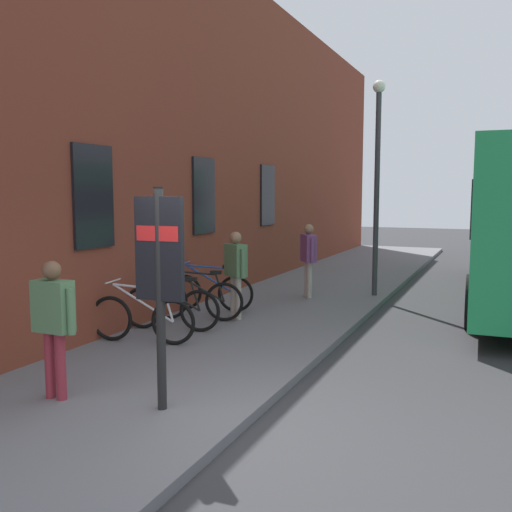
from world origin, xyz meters
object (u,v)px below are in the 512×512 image
Objects in this scene: bicycle_under_window at (210,292)px; pedestrian_by_facade at (236,266)px; bicycle_mid_rack at (197,299)px; transit_info_sign at (160,263)px; bicycle_nearest_sign at (142,318)px; bicycle_end_of_row at (171,308)px; pedestrian_crossing_street at (53,315)px; pedestrian_near_bus at (308,253)px; street_lamp at (377,169)px.

bicycle_under_window is 1.07× the size of pedestrian_by_facade.
transit_info_sign is (-3.90, -1.80, 1.21)m from bicycle_mid_rack.
bicycle_end_of_row is (0.89, 0.04, 0.00)m from bicycle_nearest_sign.
pedestrian_crossing_street is (-4.95, -0.69, 0.58)m from bicycle_under_window.
pedestrian_crossing_street is at bearing -167.94° from bicycle_nearest_sign.
pedestrian_crossing_street reaches higher than bicycle_mid_rack.
bicycle_under_window is 2.63m from pedestrian_near_bus.
bicycle_nearest_sign is at bearing -177.64° from bicycle_end_of_row.
bicycle_nearest_sign and bicycle_under_window have the same top height.
bicycle_under_window is at bearing 62.21° from pedestrian_by_facade.
transit_info_sign is at bearing -157.35° from bicycle_under_window.
pedestrian_by_facade is (4.32, 1.21, -0.61)m from transit_info_sign.
bicycle_under_window is at bearing 22.65° from transit_info_sign.
bicycle_nearest_sign is at bearing 164.79° from pedestrian_by_facade.
street_lamp reaches higher than pedestrian_by_facade.
pedestrian_by_facade is at bearing 151.92° from street_lamp.
bicycle_end_of_row and bicycle_under_window have the same top height.
bicycle_nearest_sign is 0.36× the size of street_lamp.
pedestrian_near_bus is (3.02, -1.14, 0.62)m from bicycle_mid_rack.
pedestrian_by_facade is at bearing -0.88° from pedestrian_crossing_street.
pedestrian_near_bus is at bearing -20.69° from bicycle_mid_rack.
bicycle_under_window is at bearing 11.45° from bicycle_mid_rack.
bicycle_mid_rack and bicycle_under_window have the same top height.
bicycle_end_of_row is 1.08× the size of pedestrian_by_facade.
pedestrian_near_bus is 2.45m from street_lamp.
bicycle_end_of_row is 1.53m from pedestrian_by_facade.
pedestrian_crossing_street is (-0.23, 1.28, -0.63)m from transit_info_sign.
pedestrian_by_facade is 0.34× the size of street_lamp.
bicycle_mid_rack is at bearing 24.84° from transit_info_sign.
bicycle_end_of_row is 0.73× the size of transit_info_sign.
pedestrian_by_facade is (-0.40, -0.76, 0.60)m from bicycle_under_window.
pedestrian_near_bus is 2.65m from pedestrian_by_facade.
pedestrian_by_facade is at bearing 15.63° from transit_info_sign.
bicycle_end_of_row is at bearing 2.36° from bicycle_nearest_sign.
bicycle_end_of_row is 0.84m from bicycle_mid_rack.
bicycle_end_of_row is 3.77m from transit_info_sign.
pedestrian_crossing_street is (-2.40, -0.51, 0.58)m from bicycle_nearest_sign.
pedestrian_near_bus is (3.86, -1.17, 0.62)m from bicycle_end_of_row.
bicycle_mid_rack is at bearing 125.54° from pedestrian_by_facade.
bicycle_nearest_sign is 1.72m from bicycle_mid_rack.
pedestrian_crossing_street is at bearing -170.51° from bicycle_end_of_row.
pedestrian_crossing_street is 0.98× the size of pedestrian_by_facade.
street_lamp reaches higher than transit_info_sign.
street_lamp is (8.03, -1.93, 1.91)m from pedestrian_crossing_street.
bicycle_mid_rack is at bearing 147.88° from street_lamp.
street_lamp reaches higher than bicycle_end_of_row.
pedestrian_near_bus is at bearing -30.79° from bicycle_under_window.
transit_info_sign reaches higher than pedestrian_crossing_street.
pedestrian_by_facade reaches higher than bicycle_under_window.
street_lamp is (7.80, -0.65, 1.28)m from transit_info_sign.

